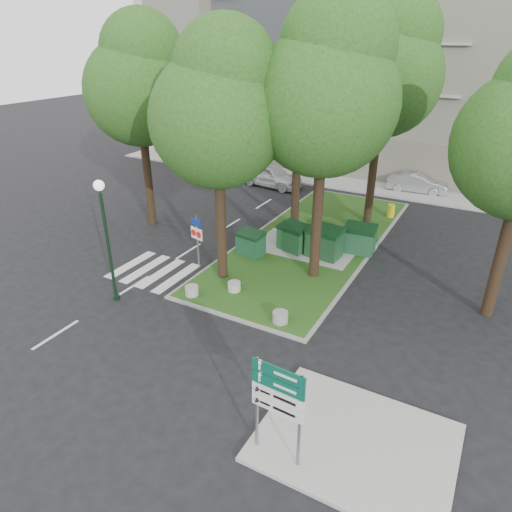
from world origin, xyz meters
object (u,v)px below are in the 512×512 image
Objects in this scene: tree_median_mid at (302,98)px; car_silver at (417,183)px; dumpster_c at (324,242)px; bollard_left at (192,291)px; dumpster_d at (359,239)px; car_white at (271,175)px; bollard_right at (280,317)px; traffic_sign_pole at (197,234)px; tree_street_left at (140,81)px; street_lamp at (106,228)px; litter_bin at (391,211)px; tree_median_near_right at (328,88)px; tree_median_far at (387,66)px; bollard_mid at (234,286)px; dumpster_b at (294,237)px; dumpster_a at (251,243)px; directional_sign at (278,398)px.

car_silver is (4.41, 10.06, -6.33)m from tree_median_mid.
dumpster_c is 6.92m from bollard_left.
car_white is at bearing 133.98° from dumpster_d.
tree_median_mid reaches higher than bollard_left.
dumpster_d is 7.36m from bollard_right.
traffic_sign_pole reaches higher than bollard_left.
street_lamp is (4.06, -7.18, -4.49)m from tree_street_left.
tree_median_mid reaches higher than dumpster_d.
traffic_sign_pole reaches higher than litter_bin.
street_lamp is 1.28× the size of car_silver.
litter_bin is 0.15× the size of street_lamp.
bollard_left is (-3.81, -4.06, -7.67)m from tree_median_near_right.
litter_bin is at bearing 171.32° from car_silver.
dumpster_c is at bearing 51.90° from traffic_sign_pole.
tree_median_near_right is 11.56m from litter_bin.
tree_median_far reaches higher than street_lamp.
car_silver reaches higher than bollard_mid.
car_silver reaches higher than bollard_left.
street_lamp is (-6.04, -7.61, 2.31)m from dumpster_c.
car_white is (-7.53, 9.07, -0.07)m from dumpster_c.
dumpster_b reaches higher than car_silver.
bollard_mid is at bearing 157.05° from bollard_right.
dumpster_b is 9.12m from street_lamp.
dumpster_d is (2.91, 1.33, 0.02)m from dumpster_b.
tree_median_near_right is 19.67× the size of bollard_right.
car_white reaches higher than car_silver.
bollard_mid is at bearing -28.82° from tree_street_left.
tree_median_far reaches higher than bollard_right.
tree_median_near_right reaches higher than bollard_mid.
bollard_left is at bearing -109.14° from tree_median_far.
dumpster_b is at bearing 50.88° from dumpster_a.
tree_median_near_right is 7.51m from tree_median_far.
bollard_mid is (-0.48, -4.84, -0.46)m from dumpster_b.
bollard_mid is 0.19× the size of directional_sign.
dumpster_d is at bearing 74.36° from tree_median_near_right.
bollard_mid is at bearing -123.47° from dumpster_d.
street_lamp is (-3.44, -10.18, -3.82)m from tree_median_mid.
tree_median_near_right reaches higher than tree_median_mid.
car_white is (-4.92, 6.51, -6.20)m from tree_median_mid.
tree_median_far is 7.97m from litter_bin.
tree_street_left is 18.10m from directional_sign.
tree_median_far is at bearing 88.47° from tree_median_near_right.
traffic_sign_pole reaches higher than car_white.
bollard_right is at bearing -78.68° from dumpster_c.
bollard_right reaches higher than bollard_left.
car_white is at bearing 117.59° from traffic_sign_pole.
tree_street_left is 6.90× the size of dumpster_d.
tree_median_far is 9.64m from dumpster_b.
traffic_sign_pole is (5.30, -3.11, -6.04)m from tree_street_left.
car_white reaches higher than dumpster_a.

